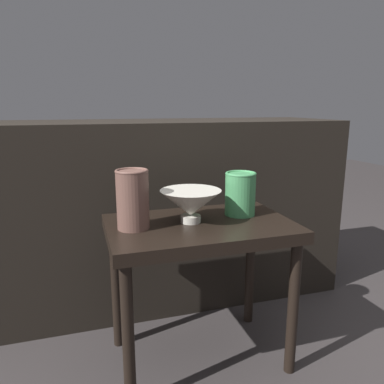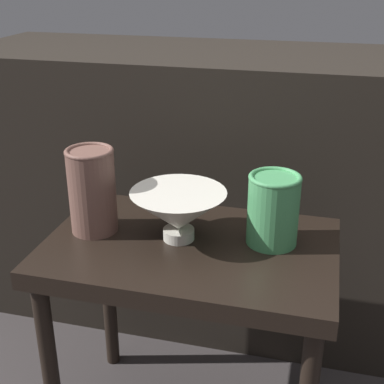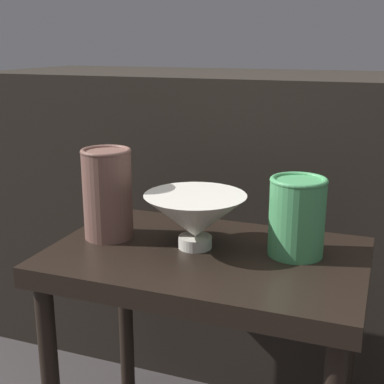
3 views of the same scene
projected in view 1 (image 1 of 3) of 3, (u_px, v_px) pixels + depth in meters
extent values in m
plane|color=#383333|center=(199.00, 356.00, 1.35)|extent=(8.00, 8.00, 0.00)
cube|color=black|center=(200.00, 228.00, 1.24)|extent=(0.61, 0.39, 0.04)
cylinder|color=black|center=(128.00, 338.00, 1.07)|extent=(0.04, 0.04, 0.47)
cylinder|color=black|center=(293.00, 309.00, 1.23)|extent=(0.04, 0.04, 0.47)
cylinder|color=black|center=(116.00, 288.00, 1.37)|extent=(0.04, 0.04, 0.47)
cylinder|color=black|center=(250.00, 269.00, 1.53)|extent=(0.04, 0.04, 0.47)
cube|color=black|center=(164.00, 209.00, 1.75)|extent=(1.58, 0.50, 0.82)
cylinder|color=silver|center=(191.00, 219.00, 1.24)|extent=(0.07, 0.07, 0.02)
cone|color=silver|center=(191.00, 203.00, 1.23)|extent=(0.20, 0.20, 0.09)
cylinder|color=brown|center=(133.00, 200.00, 1.16)|extent=(0.10, 0.10, 0.18)
torus|color=brown|center=(132.00, 171.00, 1.14)|extent=(0.10, 0.10, 0.01)
cylinder|color=#47995B|center=(240.00, 194.00, 1.31)|extent=(0.11, 0.11, 0.15)
torus|color=#47995B|center=(241.00, 174.00, 1.29)|extent=(0.11, 0.11, 0.01)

